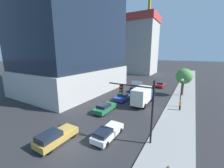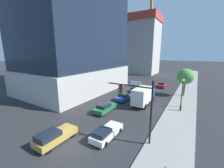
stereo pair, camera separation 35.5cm
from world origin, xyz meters
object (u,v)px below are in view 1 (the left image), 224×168
at_px(car_white, 107,133).
at_px(pedestrian_orange_shirt, 180,105).
at_px(construction_building, 142,42).
at_px(street_tree, 184,76).
at_px(traffic_light_pole, 138,100).
at_px(car_green, 105,108).
at_px(car_blue, 123,97).
at_px(car_gold, 55,137).
at_px(box_truck, 143,95).
at_px(street_lamp, 181,88).
at_px(car_black, 134,90).
at_px(car_red, 160,85).

xyz_separation_m(car_white, pedestrian_orange_shirt, (6.42, 12.61, 0.37)).
relative_size(construction_building, street_tree, 5.63).
xyz_separation_m(traffic_light_pole, car_green, (-7.31, 4.68, -3.97)).
distance_m(car_blue, car_gold, 16.46).
bearing_deg(traffic_light_pole, box_truck, 105.12).
height_order(street_lamp, car_black, street_lamp).
xyz_separation_m(street_lamp, car_gold, (-10.54, -17.89, -2.76)).
height_order(traffic_light_pole, car_green, traffic_light_pole).
xyz_separation_m(car_blue, box_truck, (4.28, -0.27, 1.15)).
height_order(car_green, car_gold, car_gold).
bearing_deg(traffic_light_pole, street_tree, 81.74).
relative_size(street_lamp, pedestrian_orange_shirt, 2.91).
xyz_separation_m(construction_building, pedestrian_orange_shirt, (20.82, -41.45, -13.51)).
relative_size(traffic_light_pole, car_red, 1.54).
bearing_deg(car_red, car_blue, -105.10).
distance_m(construction_building, car_red, 32.27).
bearing_deg(street_tree, car_gold, -111.73).
height_order(street_lamp, car_white, street_lamp).
relative_size(construction_building, traffic_light_pole, 5.07).
distance_m(street_tree, car_gold, 28.23).
bearing_deg(traffic_light_pole, car_gold, -145.76).
distance_m(car_red, box_truck, 16.17).
height_order(traffic_light_pole, car_white, traffic_light_pole).
bearing_deg(pedestrian_orange_shirt, car_white, -116.99).
relative_size(construction_building, car_blue, 7.77).
height_order(car_green, pedestrian_orange_shirt, pedestrian_orange_shirt).
xyz_separation_m(street_tree, car_black, (-10.36, -3.20, -3.78)).
distance_m(car_red, pedestrian_orange_shirt, 17.34).
xyz_separation_m(street_lamp, street_tree, (-0.18, 8.10, 0.97)).
relative_size(street_lamp, car_black, 1.09).
xyz_separation_m(street_lamp, pedestrian_orange_shirt, (0.16, -1.69, -2.48)).
distance_m(street_lamp, car_white, 15.86).
xyz_separation_m(construction_building, traffic_light_pole, (17.43, -52.69, -9.90)).
height_order(street_lamp, box_truck, street_lamp).
relative_size(car_gold, pedestrian_orange_shirt, 2.61).
distance_m(street_lamp, car_green, 13.67).
distance_m(street_lamp, car_black, 11.95).
bearing_deg(box_truck, street_lamp, 15.27).
bearing_deg(street_lamp, car_blue, -172.23).
relative_size(box_truck, pedestrian_orange_shirt, 4.15).
height_order(box_truck, pedestrian_orange_shirt, box_truck).
height_order(car_blue, car_green, car_blue).
relative_size(traffic_light_pole, car_green, 1.48).
bearing_deg(construction_building, traffic_light_pole, -71.69).
xyz_separation_m(construction_building, box_truck, (14.40, -41.48, -12.69)).
bearing_deg(pedestrian_orange_shirt, car_blue, 178.66).
xyz_separation_m(car_blue, car_gold, (-0.00, -16.46, 0.05)).
bearing_deg(street_tree, car_blue, -137.37).
xyz_separation_m(traffic_light_pole, car_black, (-7.31, 17.81, -3.94)).
bearing_deg(car_green, car_red, 79.31).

